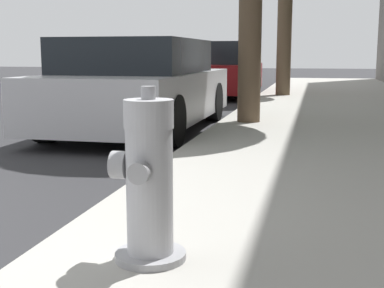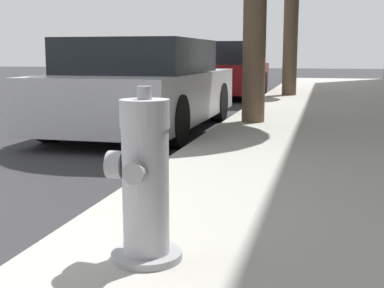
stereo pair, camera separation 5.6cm
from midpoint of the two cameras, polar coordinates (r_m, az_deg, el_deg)
fire_hydrant at (r=2.50m, az=-5.28°, el=-4.16°), size 0.35×0.34×0.82m
parked_car_near at (r=7.76m, az=-5.77°, el=6.13°), size 1.85×4.26×1.31m
parked_car_mid at (r=14.03m, az=3.01°, el=7.81°), size 1.77×3.94×1.40m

